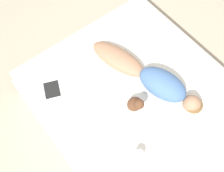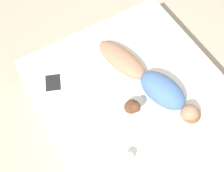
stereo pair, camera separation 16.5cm
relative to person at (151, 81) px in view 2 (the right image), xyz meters
The scene contains 6 objects.
ground_plane 0.66m from the person, 18.37° to the left, with size 12.00×12.00×0.00m, color #B7A88E.
bed 0.42m from the person, 18.37° to the left, with size 1.99×2.26×0.53m.
person is the anchor object (origin of this frame).
open_magazine 0.93m from the person, 33.77° to the right, with size 0.57×0.45×0.01m.
coffee_mug 0.82m from the person, 41.56° to the left, with size 0.12×0.09×0.09m.
plush_toy 0.35m from the person, 24.72° to the left, with size 0.16×0.18×0.22m.
Camera 2 is at (0.83, 0.85, 3.04)m, focal length 42.00 mm.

